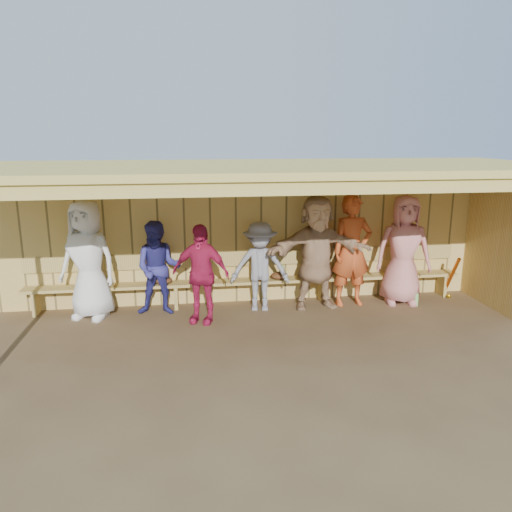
{
  "coord_description": "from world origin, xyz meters",
  "views": [
    {
      "loc": [
        -1.1,
        -7.24,
        2.93
      ],
      "look_at": [
        0.0,
        0.35,
        1.05
      ],
      "focal_mm": 35.0,
      "sensor_mm": 36.0,
      "label": 1
    }
  ],
  "objects": [
    {
      "name": "ground",
      "position": [
        0.0,
        0.0,
        0.0
      ],
      "size": [
        90.0,
        90.0,
        0.0
      ],
      "primitive_type": "plane",
      "color": "brown",
      "rests_on": "ground"
    },
    {
      "name": "player_b",
      "position": [
        -2.66,
        0.81,
        0.97
      ],
      "size": [
        1.11,
        0.92,
        1.94
      ],
      "primitive_type": "imported",
      "rotation": [
        0.0,
        0.0,
        -0.38
      ],
      "color": "white",
      "rests_on": "ground"
    },
    {
      "name": "player_c",
      "position": [
        -1.55,
        0.81,
        0.79
      ],
      "size": [
        0.82,
        0.67,
        1.57
      ],
      "primitive_type": "imported",
      "rotation": [
        0.0,
        0.0,
        -0.11
      ],
      "color": "navy",
      "rests_on": "ground"
    },
    {
      "name": "player_d",
      "position": [
        -0.88,
        0.35,
        0.79
      ],
      "size": [
        1.01,
        0.71,
        1.59
      ],
      "primitive_type": "imported",
      "rotation": [
        0.0,
        0.0,
        -0.39
      ],
      "color": "#B41C47",
      "rests_on": "ground"
    },
    {
      "name": "player_e",
      "position": [
        0.13,
        0.76,
        0.76
      ],
      "size": [
        1.06,
        0.71,
        1.52
      ],
      "primitive_type": "imported",
      "rotation": [
        0.0,
        0.0,
        -0.16
      ],
      "color": "gray",
      "rests_on": "ground"
    },
    {
      "name": "player_f",
      "position": [
        1.1,
        0.75,
        0.98
      ],
      "size": [
        1.84,
        0.67,
        1.96
      ],
      "primitive_type": "imported",
      "rotation": [
        0.0,
        0.0,
        0.05
      ],
      "color": "tan",
      "rests_on": "ground"
    },
    {
      "name": "player_g",
      "position": [
        1.74,
        0.81,
        0.97
      ],
      "size": [
        0.74,
        0.51,
        1.93
      ],
      "primitive_type": "imported",
      "rotation": [
        0.0,
        0.0,
        0.07
      ],
      "color": "#C04C1E",
      "rests_on": "ground"
    },
    {
      "name": "player_h",
      "position": [
        2.66,
        0.76,
        0.97
      ],
      "size": [
        1.04,
        0.77,
        1.93
      ],
      "primitive_type": "imported",
      "rotation": [
        0.0,
        0.0,
        -0.18
      ],
      "color": "tan",
      "rests_on": "ground"
    },
    {
      "name": "dugout_structure",
      "position": [
        0.39,
        0.69,
        1.69
      ],
      "size": [
        8.8,
        3.2,
        2.5
      ],
      "color": "tan",
      "rests_on": "ground"
    },
    {
      "name": "bench",
      "position": [
        0.0,
        1.12,
        0.53
      ],
      "size": [
        7.6,
        0.34,
        0.93
      ],
      "color": "tan",
      "rests_on": "ground"
    },
    {
      "name": "dugout_equipment",
      "position": [
        -0.37,
        0.99,
        0.49
      ],
      "size": [
        6.35,
        0.62,
        0.8
      ],
      "color": "orange",
      "rests_on": "ground"
    }
  ]
}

